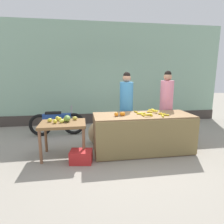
% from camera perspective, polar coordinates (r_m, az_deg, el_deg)
% --- Properties ---
extents(ground_plane, '(24.00, 24.00, 0.00)m').
position_cam_1_polar(ground_plane, '(4.59, 4.03, -11.68)').
color(ground_plane, gray).
extents(market_wall_back, '(8.42, 0.23, 3.51)m').
position_cam_1_polar(market_wall_back, '(7.02, -1.10, 10.82)').
color(market_wall_back, '#8CB299').
rests_on(market_wall_back, ground).
extents(fruit_stall_counter, '(2.24, 0.89, 0.88)m').
position_cam_1_polar(fruit_stall_counter, '(4.53, 9.10, -6.20)').
color(fruit_stall_counter, olive).
rests_on(fruit_stall_counter, ground).
extents(side_table_wooden, '(0.96, 0.72, 0.76)m').
position_cam_1_polar(side_table_wooden, '(4.29, -14.33, -4.42)').
color(side_table_wooden, brown).
rests_on(side_table_wooden, ground).
extents(banana_bunch_pile, '(0.67, 0.71, 0.07)m').
position_cam_1_polar(banana_bunch_pile, '(4.48, 11.57, -0.32)').
color(banana_bunch_pile, gold).
rests_on(banana_bunch_pile, fruit_stall_counter).
extents(orange_pile, '(0.25, 0.12, 0.09)m').
position_cam_1_polar(orange_pile, '(4.22, 2.47, -0.60)').
color(orange_pile, orange).
rests_on(orange_pile, fruit_stall_counter).
extents(mango_papaya_pile, '(0.67, 0.41, 0.14)m').
position_cam_1_polar(mango_papaya_pile, '(4.34, -14.10, -2.03)').
color(mango_papaya_pile, '#D5DF49').
rests_on(mango_papaya_pile, side_table_wooden).
extents(vendor_woman_blue_shirt, '(0.34, 0.34, 1.84)m').
position_cam_1_polar(vendor_woman_blue_shirt, '(5.00, 4.26, 1.34)').
color(vendor_woman_blue_shirt, '#33333D').
rests_on(vendor_woman_blue_shirt, ground).
extents(vendor_woman_pink_shirt, '(0.34, 0.34, 1.87)m').
position_cam_1_polar(vendor_woman_pink_shirt, '(5.32, 15.75, 1.72)').
color(vendor_woman_pink_shirt, '#33333D').
rests_on(vendor_woman_pink_shirt, ground).
extents(parked_motorcycle, '(1.60, 0.18, 0.88)m').
position_cam_1_polar(parked_motorcycle, '(5.86, -15.96, -2.84)').
color(parked_motorcycle, black).
rests_on(parked_motorcycle, ground).
extents(produce_crate, '(0.49, 0.39, 0.26)m').
position_cam_1_polar(produce_crate, '(4.08, -9.14, -12.92)').
color(produce_crate, red).
rests_on(produce_crate, ground).
extents(produce_sack, '(0.45, 0.43, 0.54)m').
position_cam_1_polar(produce_sack, '(5.03, -5.08, -6.31)').
color(produce_sack, tan).
rests_on(produce_sack, ground).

